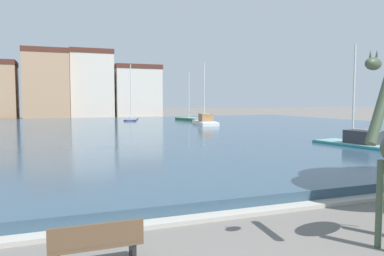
# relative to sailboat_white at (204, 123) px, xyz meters

# --- Properties ---
(harbor_water) EXTENTS (76.71, 54.35, 0.43)m
(harbor_water) POSITION_rel_sailboat_white_xyz_m (-13.85, -3.84, -0.38)
(harbor_water) COLOR #334C60
(harbor_water) RESTS_ON ground
(quay_edge_coping) EXTENTS (76.71, 0.50, 0.12)m
(quay_edge_coping) POSITION_rel_sailboat_white_xyz_m (-13.85, -31.27, -0.54)
(quay_edge_coping) COLOR #ADA89E
(quay_edge_coping) RESTS_ON ground
(sailboat_white) EXTENTS (2.99, 7.38, 7.71)m
(sailboat_white) POSITION_rel_sailboat_white_xyz_m (0.00, 0.00, 0.00)
(sailboat_white) COLOR white
(sailboat_white) RESTS_ON ground
(sailboat_teal) EXTENTS (2.92, 6.50, 6.79)m
(sailboat_teal) POSITION_rel_sailboat_white_xyz_m (1.10, -22.13, -0.12)
(sailboat_teal) COLOR teal
(sailboat_teal) RESTS_ON ground
(sailboat_navy) EXTENTS (3.53, 7.74, 8.43)m
(sailboat_navy) POSITION_rel_sailboat_white_xyz_m (-6.25, 12.29, -0.23)
(sailboat_navy) COLOR navy
(sailboat_navy) RESTS_ON ground
(sailboat_green) EXTENTS (3.23, 6.08, 7.30)m
(sailboat_green) POSITION_rel_sailboat_white_xyz_m (1.49, 9.54, -0.16)
(sailboat_green) COLOR #236B42
(sailboat_green) RESTS_ON ground
(park_bench) EXTENTS (1.80, 0.44, 0.92)m
(park_bench) POSITION_rel_sailboat_white_xyz_m (-15.99, -33.21, -0.11)
(park_bench) COLOR brown
(park_bench) RESTS_ON ground
(townhouse_end_terrace) EXTENTS (7.29, 6.08, 11.73)m
(townhouse_end_terrace) POSITION_rel_sailboat_white_xyz_m (-17.61, 25.81, 5.28)
(townhouse_end_terrace) COLOR tan
(townhouse_end_terrace) RESTS_ON ground
(townhouse_corner_house) EXTENTS (7.44, 8.11, 12.15)m
(townhouse_corner_house) POSITION_rel_sailboat_white_xyz_m (-10.24, 28.80, 5.49)
(townhouse_corner_house) COLOR beige
(townhouse_corner_house) RESTS_ON ground
(townhouse_narrow_midrow) EXTENTS (8.44, 6.44, 9.79)m
(townhouse_narrow_midrow) POSITION_rel_sailboat_white_xyz_m (-1.95, 28.24, 4.31)
(townhouse_narrow_midrow) COLOR beige
(townhouse_narrow_midrow) RESTS_ON ground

